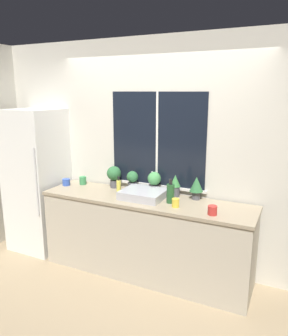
{
  "coord_description": "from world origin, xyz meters",
  "views": [
    {
      "loc": [
        1.5,
        -2.86,
        2.09
      ],
      "look_at": [
        -0.01,
        0.29,
        1.27
      ],
      "focal_mm": 35.0,
      "sensor_mm": 36.0,
      "label": 1
    }
  ],
  "objects_px": {
    "potted_plant_far_right": "(196,186)",
    "soap_bottle": "(119,187)",
    "sink": "(144,194)",
    "potted_plant_left": "(132,180)",
    "potted_plant_right": "(175,185)",
    "mug_blue": "(66,182)",
    "mug_yellow": "(176,203)",
    "refrigerator": "(37,180)",
    "mug_green": "(83,180)",
    "potted_plant_center": "(154,181)",
    "potted_plant_far_left": "(114,175)",
    "mug_red": "(212,210)",
    "bottle_tall": "(170,193)"
  },
  "relations": [
    {
      "from": "potted_plant_far_left",
      "to": "potted_plant_left",
      "type": "relative_size",
      "value": 1.15
    },
    {
      "from": "soap_bottle",
      "to": "mug_green",
      "type": "relative_size",
      "value": 2.13
    },
    {
      "from": "potted_plant_center",
      "to": "mug_blue",
      "type": "relative_size",
      "value": 2.71
    },
    {
      "from": "potted_plant_far_right",
      "to": "mug_green",
      "type": "height_order",
      "value": "potted_plant_far_right"
    },
    {
      "from": "soap_bottle",
      "to": "mug_red",
      "type": "relative_size",
      "value": 2.39
    },
    {
      "from": "refrigerator",
      "to": "bottle_tall",
      "type": "distance_m",
      "value": 1.91
    },
    {
      "from": "potted_plant_right",
      "to": "potted_plant_far_right",
      "type": "distance_m",
      "value": 0.25
    },
    {
      "from": "potted_plant_far_right",
      "to": "soap_bottle",
      "type": "relative_size",
      "value": 1.17
    },
    {
      "from": "bottle_tall",
      "to": "mug_yellow",
      "type": "relative_size",
      "value": 2.91
    },
    {
      "from": "mug_yellow",
      "to": "potted_plant_center",
      "type": "bearing_deg",
      "value": 139.36
    },
    {
      "from": "potted_plant_far_right",
      "to": "mug_red",
      "type": "xyz_separation_m",
      "value": [
        0.28,
        -0.39,
        -0.1
      ]
    },
    {
      "from": "potted_plant_far_right",
      "to": "mug_green",
      "type": "bearing_deg",
      "value": -178.0
    },
    {
      "from": "potted_plant_left",
      "to": "soap_bottle",
      "type": "bearing_deg",
      "value": -105.47
    },
    {
      "from": "sink",
      "to": "bottle_tall",
      "type": "xyz_separation_m",
      "value": [
        0.33,
        -0.03,
        0.06
      ]
    },
    {
      "from": "potted_plant_left",
      "to": "mug_yellow",
      "type": "distance_m",
      "value": 0.76
    },
    {
      "from": "mug_yellow",
      "to": "refrigerator",
      "type": "bearing_deg",
      "value": 176.21
    },
    {
      "from": "bottle_tall",
      "to": "mug_red",
      "type": "relative_size",
      "value": 2.9
    },
    {
      "from": "potted_plant_right",
      "to": "bottle_tall",
      "type": "bearing_deg",
      "value": -81.82
    },
    {
      "from": "potted_plant_far_left",
      "to": "sink",
      "type": "bearing_deg",
      "value": -22.12
    },
    {
      "from": "refrigerator",
      "to": "potted_plant_right",
      "type": "xyz_separation_m",
      "value": [
        1.88,
        0.2,
        0.12
      ]
    },
    {
      "from": "mug_yellow",
      "to": "mug_red",
      "type": "relative_size",
      "value": 0.99
    },
    {
      "from": "potted_plant_center",
      "to": "sink",
      "type": "bearing_deg",
      "value": -100.6
    },
    {
      "from": "potted_plant_far_left",
      "to": "mug_red",
      "type": "distance_m",
      "value": 1.4
    },
    {
      "from": "sink",
      "to": "potted_plant_left",
      "type": "distance_m",
      "value": 0.33
    },
    {
      "from": "potted_plant_center",
      "to": "potted_plant_far_left",
      "type": "bearing_deg",
      "value": 180.0
    },
    {
      "from": "mug_blue",
      "to": "refrigerator",
      "type": "bearing_deg",
      "value": -177.55
    },
    {
      "from": "potted_plant_far_right",
      "to": "mug_red",
      "type": "relative_size",
      "value": 2.81
    },
    {
      "from": "potted_plant_left",
      "to": "refrigerator",
      "type": "bearing_deg",
      "value": -171.28
    },
    {
      "from": "potted_plant_left",
      "to": "potted_plant_far_right",
      "type": "distance_m",
      "value": 0.8
    },
    {
      "from": "potted_plant_far_left",
      "to": "mug_red",
      "type": "relative_size",
      "value": 2.98
    },
    {
      "from": "potted_plant_far_right",
      "to": "bottle_tall",
      "type": "distance_m",
      "value": 0.32
    },
    {
      "from": "sink",
      "to": "mug_blue",
      "type": "height_order",
      "value": "sink"
    },
    {
      "from": "potted_plant_far_right",
      "to": "refrigerator",
      "type": "bearing_deg",
      "value": -174.53
    },
    {
      "from": "potted_plant_right",
      "to": "mug_blue",
      "type": "xyz_separation_m",
      "value": [
        -1.41,
        -0.18,
        -0.09
      ]
    },
    {
      "from": "potted_plant_left",
      "to": "potted_plant_far_right",
      "type": "xyz_separation_m",
      "value": [
        0.8,
        -0.0,
        0.02
      ]
    },
    {
      "from": "potted_plant_center",
      "to": "soap_bottle",
      "type": "relative_size",
      "value": 1.18
    },
    {
      "from": "potted_plant_right",
      "to": "mug_blue",
      "type": "height_order",
      "value": "potted_plant_right"
    },
    {
      "from": "mug_blue",
      "to": "mug_green",
      "type": "relative_size",
      "value": 0.93
    },
    {
      "from": "potted_plant_far_right",
      "to": "mug_blue",
      "type": "distance_m",
      "value": 1.67
    },
    {
      "from": "potted_plant_far_right",
      "to": "mug_green",
      "type": "relative_size",
      "value": 2.5
    },
    {
      "from": "refrigerator",
      "to": "potted_plant_far_left",
      "type": "height_order",
      "value": "refrigerator"
    },
    {
      "from": "potted_plant_right",
      "to": "mug_yellow",
      "type": "distance_m",
      "value": 0.37
    },
    {
      "from": "potted_plant_left",
      "to": "mug_red",
      "type": "height_order",
      "value": "potted_plant_left"
    },
    {
      "from": "sink",
      "to": "potted_plant_right",
      "type": "distance_m",
      "value": 0.37
    },
    {
      "from": "mug_red",
      "to": "potted_plant_far_left",
      "type": "bearing_deg",
      "value": 163.81
    },
    {
      "from": "bottle_tall",
      "to": "mug_red",
      "type": "height_order",
      "value": "bottle_tall"
    },
    {
      "from": "sink",
      "to": "mug_red",
      "type": "xyz_separation_m",
      "value": [
        0.83,
        -0.18,
        -0.0
      ]
    },
    {
      "from": "potted_plant_right",
      "to": "soap_bottle",
      "type": "relative_size",
      "value": 1.14
    },
    {
      "from": "mug_blue",
      "to": "mug_yellow",
      "type": "relative_size",
      "value": 1.05
    },
    {
      "from": "potted_plant_center",
      "to": "mug_yellow",
      "type": "distance_m",
      "value": 0.53
    }
  ]
}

